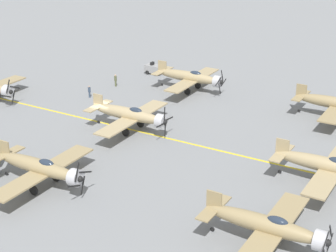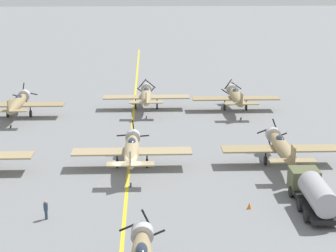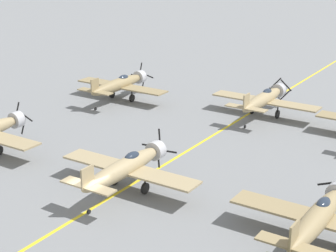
% 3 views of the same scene
% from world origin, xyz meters
% --- Properties ---
extents(ground_plane, '(400.00, 400.00, 0.00)m').
position_xyz_m(ground_plane, '(0.00, 0.00, 0.00)').
color(ground_plane, slate).
extents(taxiway_stripe, '(0.30, 160.00, 0.01)m').
position_xyz_m(taxiway_stripe, '(0.00, 0.00, 0.00)').
color(taxiway_stripe, yellow).
rests_on(taxiway_stripe, ground).
extents(airplane_far_right, '(12.00, 9.98, 3.65)m').
position_xyz_m(airplane_far_right, '(14.11, 25.71, 2.01)').
color(airplane_far_right, '#937F56').
rests_on(airplane_far_right, ground).
extents(airplane_far_center, '(12.00, 9.98, 3.65)m').
position_xyz_m(airplane_far_center, '(1.75, 26.87, 2.01)').
color(airplane_far_center, tan).
rests_on(airplane_far_center, ground).
extents(airplane_far_left, '(12.00, 9.98, 3.78)m').
position_xyz_m(airplane_far_left, '(-15.13, 23.23, 2.01)').
color(airplane_far_left, '#947F56').
rests_on(airplane_far_left, ground).
extents(airplane_mid_right, '(12.00, 9.98, 3.70)m').
position_xyz_m(airplane_mid_right, '(15.46, 4.33, 2.01)').
color(airplane_mid_right, '#97825A').
rests_on(airplane_mid_right, ground).
extents(airplane_mid_center, '(12.00, 9.98, 3.80)m').
position_xyz_m(airplane_mid_center, '(0.35, 3.99, 2.01)').
color(airplane_mid_center, tan).
rests_on(airplane_mid_center, ground).
extents(fuel_tanker, '(2.67, 8.00, 2.98)m').
position_xyz_m(fuel_tanker, '(15.81, -5.86, 1.51)').
color(fuel_tanker, black).
rests_on(fuel_tanker, ground).
extents(ground_crew_walking, '(0.35, 0.35, 1.62)m').
position_xyz_m(ground_crew_walking, '(-6.32, -7.09, 0.89)').
color(ground_crew_walking, '#334256').
rests_on(ground_crew_walking, ground).
extents(traffic_cone, '(0.36, 0.36, 0.55)m').
position_xyz_m(traffic_cone, '(10.49, -5.71, 0.28)').
color(traffic_cone, orange).
rests_on(traffic_cone, ground).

